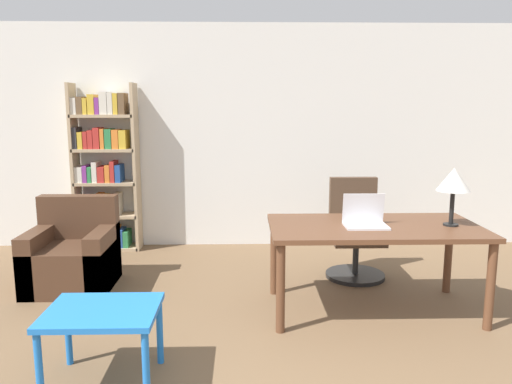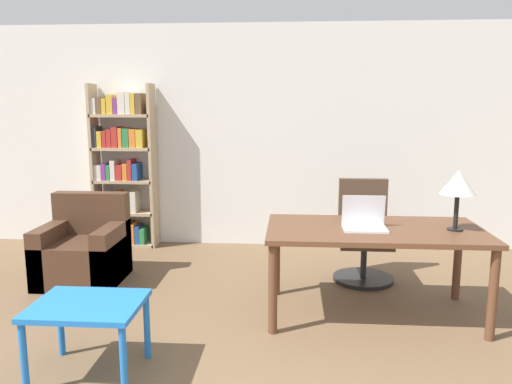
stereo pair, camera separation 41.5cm
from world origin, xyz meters
TOP-DOWN VIEW (x-y plane):
  - wall_back at (0.00, 4.53)m, footprint 8.00×0.06m
  - desk at (0.97, 2.41)m, footprint 1.75×0.93m
  - laptop at (0.88, 2.38)m, footprint 0.35×0.25m
  - table_lamp at (1.60, 2.38)m, footprint 0.27×0.27m
  - office_chair at (1.02, 3.31)m, footprint 0.60×0.60m
  - side_table_blue at (-1.00, 1.32)m, footprint 0.68×0.55m
  - armchair at (-1.77, 3.04)m, footprint 0.77×0.73m
  - bookshelf at (-1.79, 4.34)m, footprint 0.76×0.28m

SIDE VIEW (x-z plane):
  - armchair at x=-1.77m, z-range -0.14..0.72m
  - side_table_blue at x=-1.00m, z-range 0.18..0.67m
  - office_chair at x=1.02m, z-range -0.07..0.93m
  - desk at x=0.97m, z-range 0.29..1.04m
  - laptop at x=0.88m, z-range 0.67..0.94m
  - bookshelf at x=-1.79m, z-range -0.05..1.94m
  - table_lamp at x=1.60m, z-range 0.88..1.37m
  - wall_back at x=0.00m, z-range 0.00..2.70m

